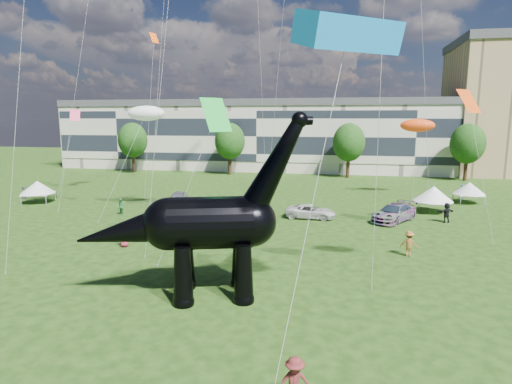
# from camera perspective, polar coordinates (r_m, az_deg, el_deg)

# --- Properties ---
(ground) EXTENTS (220.00, 220.00, 0.00)m
(ground) POSITION_cam_1_polar(r_m,az_deg,el_deg) (21.87, -8.02, -16.51)
(ground) COLOR #16330C
(ground) RESTS_ON ground
(terrace_row) EXTENTS (78.00, 11.00, 12.00)m
(terrace_row) POSITION_cam_1_polar(r_m,az_deg,el_deg) (81.87, 0.81, 7.23)
(terrace_row) COLOR beige
(terrace_row) RESTS_ON ground
(tree_far_left) EXTENTS (5.20, 5.20, 9.44)m
(tree_far_left) POSITION_cam_1_polar(r_m,az_deg,el_deg) (80.38, -16.13, 7.01)
(tree_far_left) COLOR #382314
(tree_far_left) RESTS_ON ground
(tree_mid_left) EXTENTS (5.20, 5.20, 9.44)m
(tree_mid_left) POSITION_cam_1_polar(r_m,az_deg,el_deg) (73.93, -3.52, 7.17)
(tree_mid_left) COLOR #382314
(tree_mid_left) RESTS_ON ground
(tree_mid_right) EXTENTS (5.20, 5.20, 9.44)m
(tree_mid_right) POSITION_cam_1_polar(r_m,az_deg,el_deg) (71.57, 12.29, 6.88)
(tree_mid_right) COLOR #382314
(tree_mid_right) RESTS_ON ground
(tree_far_right) EXTENTS (5.20, 5.20, 9.44)m
(tree_far_right) POSITION_cam_1_polar(r_m,az_deg,el_deg) (74.14, 26.41, 6.18)
(tree_far_right) COLOR #382314
(tree_far_right) RESTS_ON ground
(dinosaur_sculpture) EXTENTS (12.66, 5.53, 10.41)m
(dinosaur_sculpture) POSITION_cam_1_polar(r_m,az_deg,el_deg) (23.25, -7.20, -4.54)
(dinosaur_sculpture) COLOR black
(dinosaur_sculpture) RESTS_ON ground
(car_silver) EXTENTS (2.62, 4.79, 1.54)m
(car_silver) POSITION_cam_1_polar(r_m,az_deg,el_deg) (48.88, -10.35, -0.84)
(car_silver) COLOR #B1B2B6
(car_silver) RESTS_ON ground
(car_grey) EXTENTS (5.06, 2.88, 1.58)m
(car_grey) POSITION_cam_1_polar(r_m,az_deg,el_deg) (39.13, -5.39, -3.35)
(car_grey) COLOR slate
(car_grey) RESTS_ON ground
(car_white) EXTENTS (4.93, 2.48, 1.34)m
(car_white) POSITION_cam_1_polar(r_m,az_deg,el_deg) (42.16, 7.28, -2.60)
(car_white) COLOR silver
(car_white) RESTS_ON ground
(car_dark) EXTENTS (5.08, 6.01, 1.65)m
(car_dark) POSITION_cam_1_polar(r_m,az_deg,el_deg) (42.60, 17.95, -2.66)
(car_dark) COLOR #595960
(car_dark) RESTS_ON ground
(gazebo_near) EXTENTS (4.92, 4.92, 2.75)m
(gazebo_near) POSITION_cam_1_polar(r_m,az_deg,el_deg) (47.88, 22.58, -0.25)
(gazebo_near) COLOR white
(gazebo_near) RESTS_ON ground
(gazebo_far) EXTENTS (3.75, 3.75, 2.44)m
(gazebo_far) POSITION_cam_1_polar(r_m,az_deg,el_deg) (54.84, 26.56, 0.43)
(gazebo_far) COLOR silver
(gazebo_far) RESTS_ON ground
(gazebo_left) EXTENTS (4.59, 4.59, 2.60)m
(gazebo_left) POSITION_cam_1_polar(r_m,az_deg,el_deg) (55.24, -27.11, 0.56)
(gazebo_left) COLOR silver
(gazebo_left) RESTS_ON ground
(visitors) EXTENTS (52.79, 42.59, 1.89)m
(visitors) POSITION_cam_1_polar(r_m,az_deg,el_deg) (36.01, 4.82, -4.33)
(visitors) COLOR black
(visitors) RESTS_ON ground
(kites) EXTENTS (49.35, 47.11, 29.80)m
(kites) POSITION_cam_1_polar(r_m,az_deg,el_deg) (38.00, 1.69, 21.68)
(kites) COLOR #D8470E
(kites) RESTS_ON ground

